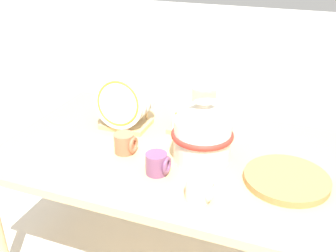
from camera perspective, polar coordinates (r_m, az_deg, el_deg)
The scene contains 9 objects.
ground_plane at distance 2.06m, azimuth -0.00°, elevation -17.81°, with size 14.00×14.00×0.00m, color silver.
display_table at distance 1.73m, azimuth -0.00°, elevation -5.00°, with size 1.42×0.89×0.60m.
ceramic_vase at distance 1.57m, azimuth 5.05°, elevation -0.30°, with size 0.25×0.25×0.34m.
dish_rack_round_plates at distance 1.85m, azimuth -6.34°, elevation 2.90°, with size 0.24×0.19×0.27m.
dish_rack_square_plates at distance 1.83m, azimuth 3.80°, elevation 0.92°, with size 0.22×0.17×0.18m.
wicker_charger_stack at distance 1.55m, azimuth 16.83°, elevation -7.39°, with size 0.32×0.32×0.03m.
mug_cream_glaze at distance 1.38m, azimuth 4.54°, elevation -9.19°, with size 0.09×0.09×0.09m.
mug_terracotta_glaze at distance 1.66m, azimuth -6.23°, elevation -2.52°, with size 0.09×0.09×0.09m.
mug_plum_glaze at distance 1.52m, azimuth -1.52°, elevation -5.50°, with size 0.09×0.09×0.09m.
Camera 1 is at (0.52, -1.37, 1.45)m, focal length 42.00 mm.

